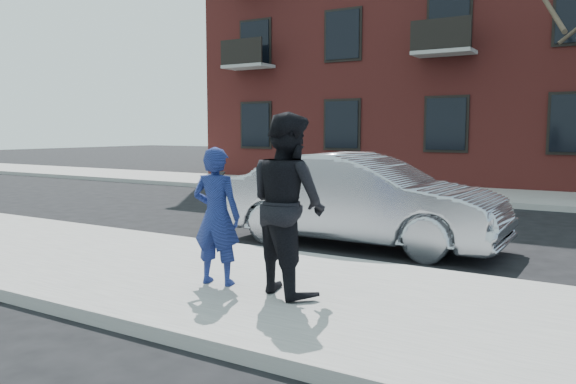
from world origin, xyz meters
The scene contains 9 objects.
ground centered at (0.00, 0.00, 0.00)m, with size 100.00×100.00×0.00m, color black.
near_sidewalk centered at (0.00, -0.25, 0.07)m, with size 50.00×3.50×0.15m, color gray.
near_curb centered at (0.00, 1.55, 0.07)m, with size 50.00×0.10×0.15m, color #999691.
far_sidewalk centered at (0.00, 11.25, 0.07)m, with size 50.00×3.50×0.15m, color gray.
far_curb centered at (0.00, 9.45, 0.07)m, with size 50.00×0.10×0.15m, color #999691.
apartment_building centered at (2.00, 18.00, 6.16)m, with size 24.30×10.30×12.30m.
silver_sedan centered at (1.38, 3.16, 0.80)m, with size 1.69×4.84×1.59m, color #999BA3.
man_hoodie centered at (1.10, -0.50, 0.97)m, with size 0.66×0.53×1.65m.
man_peacoat centered at (2.01, -0.36, 1.17)m, with size 1.23×1.13×2.04m.
Camera 1 is at (5.24, -5.73, 1.99)m, focal length 35.00 mm.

